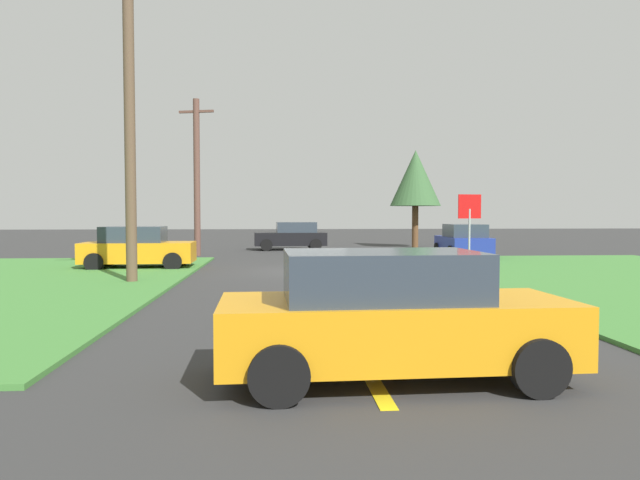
% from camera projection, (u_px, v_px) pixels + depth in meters
% --- Properties ---
extents(ground_plane, '(120.00, 120.00, 0.00)m').
position_uv_depth(ground_plane, '(311.00, 271.00, 21.01)').
color(ground_plane, '#303030').
extents(lane_stripe_center, '(0.20, 14.00, 0.01)m').
position_uv_depth(lane_stripe_center, '(330.00, 306.00, 13.04)').
color(lane_stripe_center, yellow).
rests_on(lane_stripe_center, ground).
extents(stop_sign, '(0.82, 0.12, 2.75)m').
position_uv_depth(stop_sign, '(470.00, 218.00, 19.49)').
color(stop_sign, '#9EA0A8').
rests_on(stop_sign, ground).
extents(car_on_crossroad, '(2.13, 3.91, 1.62)m').
position_uv_depth(car_on_crossroad, '(463.00, 241.00, 26.99)').
color(car_on_crossroad, navy).
rests_on(car_on_crossroad, ground).
extents(car_approaching_junction, '(4.25, 2.23, 1.62)m').
position_uv_depth(car_approaching_junction, '(292.00, 236.00, 33.62)').
color(car_approaching_junction, black).
rests_on(car_approaching_junction, ground).
extents(car_behind_on_main_road, '(4.39, 2.03, 1.62)m').
position_uv_depth(car_behind_on_main_road, '(391.00, 316.00, 7.18)').
color(car_behind_on_main_road, orange).
rests_on(car_behind_on_main_road, ground).
extents(parked_car_near_building, '(4.15, 2.08, 1.62)m').
position_uv_depth(parked_car_near_building, '(137.00, 248.00, 21.79)').
color(parked_car_near_building, orange).
rests_on(parked_car_near_building, ground).
extents(utility_pole_near, '(1.80, 0.38, 9.36)m').
position_uv_depth(utility_pole_near, '(130.00, 123.00, 16.97)').
color(utility_pole_near, brown).
rests_on(utility_pole_near, ground).
extents(utility_pole_mid, '(1.78, 0.55, 7.82)m').
position_uv_depth(utility_pole_mid, '(197.00, 176.00, 28.70)').
color(utility_pole_mid, brown).
rests_on(utility_pole_mid, ground).
extents(oak_tree_left, '(3.16, 3.16, 6.08)m').
position_uv_depth(oak_tree_left, '(415.00, 179.00, 35.87)').
color(oak_tree_left, brown).
rests_on(oak_tree_left, ground).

